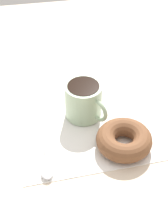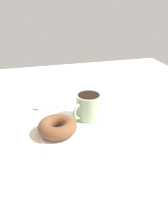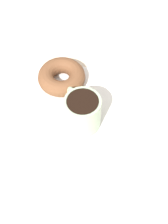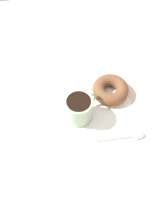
{
  "view_description": "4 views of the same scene",
  "coord_description": "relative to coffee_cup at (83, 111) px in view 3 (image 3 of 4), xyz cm",
  "views": [
    {
      "loc": [
        -58.48,
        11.01,
        56.87
      ],
      "look_at": [
        0.95,
        0.14,
        2.3
      ],
      "focal_mm": 60.0,
      "sensor_mm": 36.0,
      "label": 1
    },
    {
      "loc": [
        -14.42,
        -59.61,
        36.91
      ],
      "look_at": [
        0.95,
        0.14,
        2.3
      ],
      "focal_mm": 35.0,
      "sensor_mm": 36.0,
      "label": 2
    },
    {
      "loc": [
        48.35,
        5.34,
        70.84
      ],
      "look_at": [
        0.95,
        0.14,
        2.3
      ],
      "focal_mm": 60.0,
      "sensor_mm": 36.0,
      "label": 3
    },
    {
      "loc": [
        7.96,
        36.91,
        65.9
      ],
      "look_at": [
        0.95,
        0.14,
        2.3
      ],
      "focal_mm": 40.0,
      "sensor_mm": 36.0,
      "label": 4
    }
  ],
  "objects": [
    {
      "name": "napkin",
      "position": [
        -1.32,
        0.13,
        -4.33
      ],
      "size": [
        32.0,
        32.0,
        0.3
      ],
      "primitive_type": "cube",
      "rotation": [
        0.0,
        0.0,
        0.05
      ],
      "color": "white",
      "rests_on": "ground_plane"
    },
    {
      "name": "donut",
      "position": [
        -10.96,
        -6.32,
        -2.21
      ],
      "size": [
        11.42,
        11.42,
        3.93
      ],
      "primitive_type": "torus",
      "color": "brown",
      "rests_on": "napkin"
    },
    {
      "name": "coffee_cup",
      "position": [
        0.0,
        0.0,
        0.0
      ],
      "size": [
        10.16,
        8.45,
        8.08
      ],
      "color": "#9EB793",
      "rests_on": "napkin"
    },
    {
      "name": "ground_plane",
      "position": [
        -2.27,
        -0.01,
        -5.48
      ],
      "size": [
        120.0,
        120.0,
        2.0
      ],
      "primitive_type": "cube",
      "color": "beige"
    },
    {
      "name": "spoon",
      "position": [
        -13.28,
        9.69,
        -3.78
      ],
      "size": [
        13.7,
        2.61,
        0.9
      ],
      "color": "silver",
      "rests_on": "napkin"
    }
  ]
}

